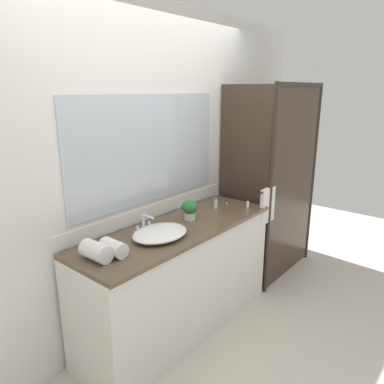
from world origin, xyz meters
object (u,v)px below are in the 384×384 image
Objects in this scene: potted_plant at (190,209)px; amenity_bottle_lotion at (216,204)px; amenity_bottle_body_wash at (248,204)px; rolled_towel_near_edge at (96,251)px; sink_basin at (160,233)px; rolled_towel_middle at (114,248)px; faucet at (144,226)px; amenity_bottle_shampoo at (227,207)px.

amenity_bottle_lotion is at bearing 1.58° from potted_plant.
amenity_bottle_body_wash is 0.40× the size of rolled_towel_near_edge.
amenity_bottle_lotion reaches higher than sink_basin.
potted_plant is 1.78× the size of amenity_bottle_lotion.
amenity_bottle_body_wash is at bearing -6.35° from rolled_towel_middle.
rolled_towel_near_edge is at bearing 163.96° from rolled_towel_middle.
amenity_bottle_body_wash is 0.29m from amenity_bottle_lotion.
sink_basin is 0.41m from rolled_towel_middle.
potted_plant is 0.60m from amenity_bottle_body_wash.
potted_plant is 0.94m from rolled_towel_near_edge.
amenity_bottle_body_wash is 0.89× the size of amenity_bottle_lotion.
amenity_bottle_shampoo is at bearing -13.67° from faucet.
amenity_bottle_lotion is (-0.01, 0.11, 0.01)m from amenity_bottle_shampoo.
amenity_bottle_body_wash is at bearing -30.60° from amenity_bottle_shampoo.
amenity_bottle_body_wash is at bearing -7.88° from sink_basin.
amenity_bottle_lotion reaches higher than amenity_bottle_body_wash.
potted_plant is at bearing 159.83° from amenity_bottle_body_wash.
amenity_bottle_lotion is (0.80, -0.08, -0.00)m from faucet.
rolled_towel_middle is (-1.20, -0.06, 0.01)m from amenity_bottle_lotion.
faucet is at bearing 167.33° from potted_plant.
faucet is 0.43m from potted_plant.
faucet is at bearing 90.00° from sink_basin.
faucet is at bearing 162.96° from amenity_bottle_body_wash.
faucet reaches higher than amenity_bottle_lotion.
potted_plant reaches higher than amenity_bottle_body_wash.
amenity_bottle_body_wash is at bearing -7.08° from rolled_towel_near_edge.
rolled_towel_near_edge reaches higher than amenity_bottle_lotion.
amenity_bottle_lotion is at bearing 3.01° from rolled_towel_middle.
faucet is 2.06× the size of amenity_bottle_body_wash.
rolled_towel_near_edge is (-1.50, 0.19, 0.02)m from amenity_bottle_body_wash.
potted_plant reaches higher than amenity_bottle_shampoo.
potted_plant is 0.38m from amenity_bottle_lotion.
faucet is 0.82× the size of rolled_towel_near_edge.
amenity_bottle_body_wash is (0.56, -0.21, -0.05)m from potted_plant.
sink_basin is at bearing -174.15° from amenity_bottle_lotion.
faucet is 1.03m from amenity_bottle_body_wash.
faucet reaches higher than rolled_towel_near_edge.
rolled_towel_near_edge is (-0.51, -0.12, 0.01)m from faucet.
amenity_bottle_shampoo is 0.39× the size of rolled_towel_middle.
rolled_towel_near_edge is (-0.51, 0.05, 0.03)m from sink_basin.
sink_basin is 5.31× the size of amenity_bottle_body_wash.
rolled_towel_middle is at bearing 177.41° from sink_basin.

